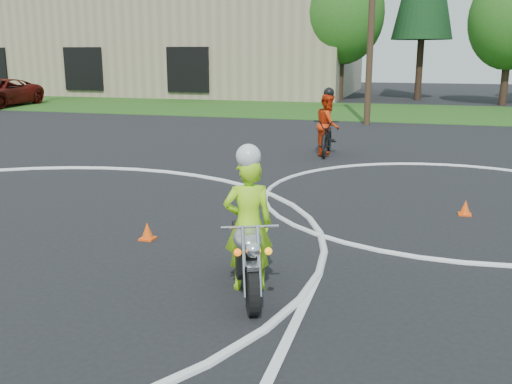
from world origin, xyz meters
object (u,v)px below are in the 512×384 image
(primary_motorcycle, at_px, (247,255))
(rider_second_grp, at_px, (328,131))
(rider_primary_grp, at_px, (248,220))
(pickup_grp, at_px, (0,93))

(primary_motorcycle, height_order, rider_second_grp, rider_second_grp)
(rider_primary_grp, xyz_separation_m, pickup_grp, (-21.99, 21.87, -0.14))
(primary_motorcycle, xyz_separation_m, rider_second_grp, (-0.65, 10.72, 0.22))
(primary_motorcycle, relative_size, rider_second_grp, 0.86)
(pickup_grp, bearing_deg, primary_motorcycle, -48.74)
(pickup_grp, bearing_deg, rider_primary_grp, -48.59)
(primary_motorcycle, height_order, pickup_grp, pickup_grp)
(rider_primary_grp, bearing_deg, pickup_grp, 112.20)
(rider_primary_grp, bearing_deg, rider_second_grp, 70.46)
(rider_second_grp, xyz_separation_m, pickup_grp, (-21.36, 11.28, 0.07))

